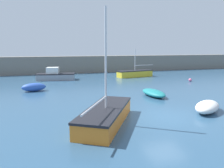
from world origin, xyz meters
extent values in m
cube|color=#2D5170|center=(0.00, 0.00, -0.10)|extent=(120.00, 120.00, 0.20)
cube|color=slate|center=(0.00, 26.77, 1.46)|extent=(60.39, 2.43, 2.92)
ellipsoid|color=#2D56B7|center=(-8.33, 11.21, 0.42)|extent=(2.43, 1.30, 0.83)
ellipsoid|color=white|center=(3.20, -0.02, 0.38)|extent=(3.18, 2.85, 0.76)
cube|color=gray|center=(-5.76, 18.75, 0.39)|extent=(5.25, 2.81, 0.78)
cube|color=black|center=(-5.76, 18.75, 0.84)|extent=(5.35, 2.86, 0.12)
cube|color=silver|center=(-6.13, 18.81, 1.25)|extent=(1.82, 1.84, 0.95)
ellipsoid|color=teal|center=(2.12, 5.57, 0.30)|extent=(1.54, 3.31, 0.60)
cube|color=yellow|center=(5.85, 18.51, 0.43)|extent=(5.65, 2.48, 0.87)
cube|color=black|center=(5.85, 18.51, 0.93)|extent=(5.77, 2.53, 0.12)
cylinder|color=silver|center=(5.85, 18.51, 2.55)|extent=(0.10, 0.10, 3.36)
cylinder|color=silver|center=(7.48, 18.80, 1.71)|extent=(3.27, 0.64, 0.08)
cube|color=orange|center=(-3.99, -0.15, 0.42)|extent=(4.60, 5.89, 0.83)
cube|color=black|center=(-3.99, -0.15, 0.89)|extent=(4.69, 6.00, 0.12)
cylinder|color=silver|center=(-3.99, -0.15, 3.68)|extent=(0.12, 0.12, 5.70)
cylinder|color=silver|center=(-4.96, -1.73, 1.60)|extent=(2.03, 3.22, 0.09)
sphere|color=#EA668C|center=(10.90, 12.03, 0.20)|extent=(0.40, 0.40, 0.40)
camera|label=1|loc=(-7.27, -11.79, 4.32)|focal=35.00mm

